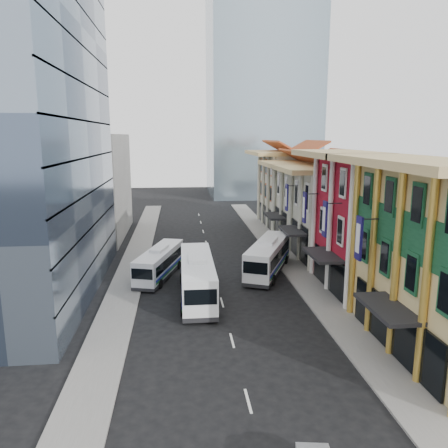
{
  "coord_description": "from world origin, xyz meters",
  "views": [
    {
      "loc": [
        -3.41,
        -19.54,
        13.77
      ],
      "look_at": [
        0.81,
        21.18,
        5.49
      ],
      "focal_mm": 35.0,
      "sensor_mm": 36.0,
      "label": 1
    }
  ],
  "objects": [
    {
      "name": "ground",
      "position": [
        0.0,
        0.0,
        0.0
      ],
      "size": [
        200.0,
        200.0,
        0.0
      ],
      "primitive_type": "plane",
      "color": "black",
      "rests_on": "ground"
    },
    {
      "name": "sidewalk_right",
      "position": [
        8.5,
        22.0,
        0.07
      ],
      "size": [
        3.0,
        90.0,
        0.15
      ],
      "primitive_type": "cube",
      "color": "slate",
      "rests_on": "ground"
    },
    {
      "name": "sidewalk_left",
      "position": [
        -8.5,
        22.0,
        0.07
      ],
      "size": [
        3.0,
        90.0,
        0.15
      ],
      "primitive_type": "cube",
      "color": "slate",
      "rests_on": "ground"
    },
    {
      "name": "shophouse_red",
      "position": [
        14.0,
        17.0,
        6.0
      ],
      "size": [
        8.0,
        10.0,
        12.0
      ],
      "primitive_type": "cube",
      "color": "#A51223",
      "rests_on": "ground"
    },
    {
      "name": "shophouse_cream_near",
      "position": [
        14.0,
        26.5,
        5.0
      ],
      "size": [
        8.0,
        9.0,
        10.0
      ],
      "primitive_type": "cube",
      "color": "beige",
      "rests_on": "ground"
    },
    {
      "name": "shophouse_cream_mid",
      "position": [
        14.0,
        35.5,
        5.0
      ],
      "size": [
        8.0,
        9.0,
        10.0
      ],
      "primitive_type": "cube",
      "color": "beige",
      "rests_on": "ground"
    },
    {
      "name": "shophouse_cream_far",
      "position": [
        14.0,
        46.0,
        5.5
      ],
      "size": [
        8.0,
        12.0,
        11.0
      ],
      "primitive_type": "cube",
      "color": "beige",
      "rests_on": "ground"
    },
    {
      "name": "office_tower",
      "position": [
        -17.0,
        19.0,
        15.0
      ],
      "size": [
        12.0,
        26.0,
        30.0
      ],
      "primitive_type": "cube",
      "color": "#3B485D",
      "rests_on": "ground"
    },
    {
      "name": "office_block_far",
      "position": [
        -16.0,
        42.0,
        7.0
      ],
      "size": [
        10.0,
        18.0,
        14.0
      ],
      "primitive_type": "cube",
      "color": "gray",
      "rests_on": "ground"
    },
    {
      "name": "bus_left_near",
      "position": [
        -2.0,
        16.44,
        1.9
      ],
      "size": [
        2.8,
        11.86,
        3.8
      ],
      "primitive_type": null,
      "rotation": [
        0.0,
        0.0,
        -0.0
      ],
      "color": "white",
      "rests_on": "ground"
    },
    {
      "name": "bus_left_far",
      "position": [
        -5.47,
        22.38,
        1.54
      ],
      "size": [
        4.87,
        9.88,
        3.09
      ],
      "primitive_type": null,
      "rotation": [
        0.0,
        0.0,
        -0.28
      ],
      "color": "silver",
      "rests_on": "ground"
    },
    {
      "name": "bus_right",
      "position": [
        5.5,
        22.68,
        1.79
      ],
      "size": [
        6.87,
        11.26,
        3.58
      ],
      "primitive_type": null,
      "rotation": [
        0.0,
        0.0,
        -0.41
      ],
      "color": "white",
      "rests_on": "ground"
    }
  ]
}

